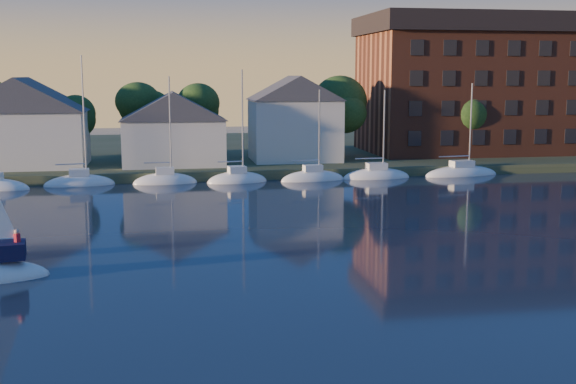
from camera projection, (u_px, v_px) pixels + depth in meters
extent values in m
plane|color=black|center=(371.00, 378.00, 26.19)|extent=(260.00, 260.00, 0.00)
cube|color=#364227|center=(216.00, 155.00, 99.12)|extent=(160.00, 50.00, 2.00)
cube|color=brown|center=(232.00, 178.00, 76.75)|extent=(120.00, 3.00, 1.00)
cube|color=beige|center=(24.00, 139.00, 78.21)|extent=(13.00, 9.00, 6.00)
cube|color=beige|center=(174.00, 142.00, 80.04)|extent=(11.00, 8.00, 5.00)
cube|color=beige|center=(294.00, 130.00, 84.20)|extent=(10.00, 8.00, 7.00)
cube|color=brown|center=(482.00, 93.00, 93.80)|extent=(30.00, 16.00, 15.00)
cube|color=black|center=(485.00, 25.00, 92.40)|extent=(31.00, 17.00, 2.40)
cylinder|color=#362818|center=(69.00, 146.00, 83.96)|extent=(0.50, 0.50, 3.50)
sphere|color=#1C3A15|center=(67.00, 107.00, 83.24)|extent=(5.40, 5.40, 5.40)
cylinder|color=#362818|center=(139.00, 144.00, 85.31)|extent=(0.50, 0.50, 3.50)
sphere|color=#1C3A15|center=(138.00, 107.00, 84.60)|extent=(5.40, 5.40, 5.40)
cylinder|color=#362818|center=(207.00, 143.00, 86.67)|extent=(0.50, 0.50, 3.50)
sphere|color=#1C3A15|center=(206.00, 106.00, 85.96)|extent=(5.40, 5.40, 5.40)
cylinder|color=#362818|center=(272.00, 142.00, 88.03)|extent=(0.50, 0.50, 3.50)
sphere|color=#1C3A15|center=(272.00, 106.00, 87.31)|extent=(5.40, 5.40, 5.40)
cylinder|color=#362818|center=(336.00, 141.00, 89.38)|extent=(0.50, 0.50, 3.50)
sphere|color=#1C3A15|center=(337.00, 105.00, 88.67)|extent=(5.40, 5.40, 5.40)
cylinder|color=#362818|center=(398.00, 140.00, 90.74)|extent=(0.50, 0.50, 3.50)
sphere|color=#1C3A15|center=(399.00, 105.00, 90.03)|extent=(5.40, 5.40, 5.40)
cylinder|color=#362818|center=(458.00, 139.00, 92.10)|extent=(0.50, 0.50, 3.50)
sphere|color=#1C3A15|center=(459.00, 104.00, 91.39)|extent=(5.40, 5.40, 5.40)
cylinder|color=#362818|center=(516.00, 138.00, 93.46)|extent=(0.50, 0.50, 3.50)
sphere|color=#1C3A15|center=(518.00, 104.00, 92.74)|extent=(5.40, 5.40, 5.40)
cylinder|color=#362818|center=(573.00, 137.00, 94.81)|extent=(0.50, 0.50, 3.50)
sphere|color=#1C3A15|center=(575.00, 103.00, 94.10)|extent=(5.40, 5.40, 5.40)
ellipsoid|color=white|center=(74.00, 186.00, 71.12)|extent=(7.50, 2.40, 2.20)
cube|color=white|center=(73.00, 173.00, 70.91)|extent=(2.10, 1.32, 0.70)
cylinder|color=#A5A8AD|center=(79.00, 126.00, 70.30)|extent=(0.16, 0.16, 10.00)
cylinder|color=#A5A8AD|center=(64.00, 165.00, 70.64)|extent=(3.15, 0.12, 0.12)
ellipsoid|color=white|center=(156.00, 184.00, 72.48)|extent=(7.50, 2.40, 2.20)
cube|color=white|center=(156.00, 172.00, 72.27)|extent=(2.10, 1.32, 0.70)
cylinder|color=#A5A8AD|center=(162.00, 125.00, 71.65)|extent=(0.16, 0.16, 10.00)
cylinder|color=#A5A8AD|center=(147.00, 163.00, 72.00)|extent=(3.15, 0.12, 0.12)
ellipsoid|color=white|center=(235.00, 182.00, 73.84)|extent=(7.50, 2.40, 2.20)
cube|color=white|center=(235.00, 170.00, 73.63)|extent=(2.10, 1.32, 0.70)
cylinder|color=#A5A8AD|center=(242.00, 124.00, 73.01)|extent=(0.16, 0.16, 10.00)
cylinder|color=#A5A8AD|center=(227.00, 162.00, 73.35)|extent=(3.15, 0.12, 0.12)
ellipsoid|color=white|center=(312.00, 180.00, 75.19)|extent=(7.50, 2.40, 2.20)
cube|color=white|center=(312.00, 168.00, 74.99)|extent=(2.10, 1.32, 0.70)
cylinder|color=#A5A8AD|center=(319.00, 123.00, 74.37)|extent=(0.16, 0.16, 10.00)
cylinder|color=#A5A8AD|center=(304.00, 160.00, 74.71)|extent=(3.15, 0.12, 0.12)
ellipsoid|color=white|center=(385.00, 179.00, 76.55)|extent=(7.50, 2.40, 2.20)
cube|color=white|center=(386.00, 166.00, 76.34)|extent=(2.10, 1.32, 0.70)
cylinder|color=#A5A8AD|center=(393.00, 122.00, 75.72)|extent=(0.16, 0.16, 10.00)
cylinder|color=#A5A8AD|center=(378.00, 159.00, 76.07)|extent=(3.15, 0.12, 0.12)
ellipsoid|color=white|center=(457.00, 177.00, 77.91)|extent=(7.50, 2.40, 2.20)
cube|color=white|center=(457.00, 165.00, 77.70)|extent=(2.10, 1.32, 0.70)
cylinder|color=#A5A8AD|center=(465.00, 122.00, 77.08)|extent=(0.16, 0.16, 10.00)
cylinder|color=#A5A8AD|center=(450.00, 157.00, 77.42)|extent=(3.15, 0.12, 0.12)
cube|color=black|center=(12.00, 250.00, 38.99)|extent=(1.61, 1.84, 0.90)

